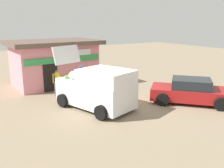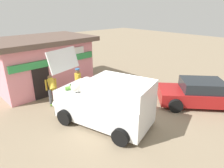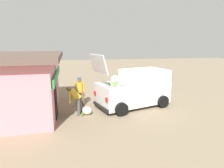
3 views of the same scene
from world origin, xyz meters
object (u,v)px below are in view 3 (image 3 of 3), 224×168
Objects in this scene: parked_sedan at (140,79)px; delivery_van at (135,88)px; storefront_bar at (21,83)px; paint_bucket at (81,94)px; unloaded_banana_pile at (87,111)px; vendor_standing at (80,90)px; customer_bending at (75,98)px.

delivery_van is at bearing 157.99° from parked_sedan.
storefront_bar is 1.44× the size of parked_sedan.
storefront_bar is 4.12m from paint_bucket.
paint_bucket is (3.33, 0.20, 0.02)m from unloaded_banana_pile.
parked_sedan is 6.36m from vendor_standing.
vendor_standing reaches higher than customer_bending.
storefront_bar reaches higher than delivery_van.
parked_sedan is 10.33× the size of paint_bucket.
vendor_standing reaches higher than paint_bucket.
paint_bucket is at bearing 49.90° from delivery_van.
parked_sedan is at bearing -43.66° from customer_bending.
paint_bucket is (3.29, -0.34, -0.66)m from customer_bending.
vendor_standing is 4.02× the size of paint_bucket.
delivery_van is at bearing -76.49° from customer_bending.
storefront_bar is 4.22× the size of customer_bending.
delivery_van reaches higher than vendor_standing.
customer_bending is 0.87m from unloaded_banana_pile.
paint_bucket is at bearing 3.39° from unloaded_banana_pile.
parked_sedan is at bearing -59.02° from storefront_bar.
customer_bending is 3.37m from paint_bucket.
vendor_standing is at bearing 129.26° from parked_sedan.
storefront_bar is 14.87× the size of paint_bucket.
customer_bending is at bearing 136.34° from parked_sedan.
storefront_bar is 5.94m from delivery_van.
storefront_bar is 3.52m from unloaded_banana_pile.
parked_sedan is at bearing -40.31° from unloaded_banana_pile.
delivery_van is 2.78× the size of vendor_standing.
paint_bucket is (2.54, -2.95, -1.34)m from storefront_bar.
delivery_van is 3.40m from customer_bending.
vendor_standing reaches higher than parked_sedan.
paint_bucket is at bearing 113.78° from parked_sedan.
vendor_standing is (0.60, 3.05, -0.08)m from delivery_van.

